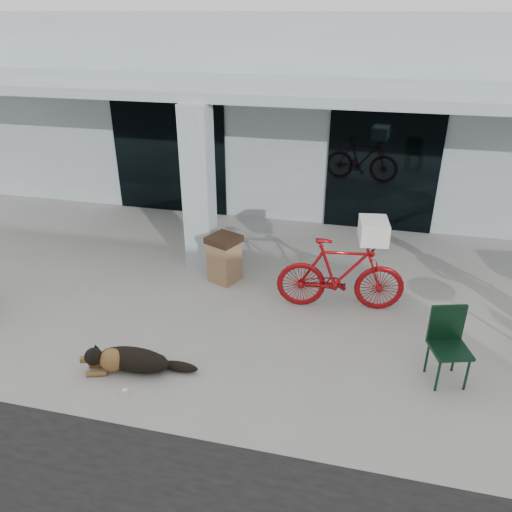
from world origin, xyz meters
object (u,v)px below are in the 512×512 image
(trash_receptacle, at_px, (224,259))
(dog, at_px, (134,359))
(cafe_chair_far_a, at_px, (450,349))
(bicycle, at_px, (341,274))

(trash_receptacle, bearing_deg, dog, -99.65)
(dog, height_order, cafe_chair_far_a, cafe_chair_far_a)
(trash_receptacle, bearing_deg, bicycle, -12.15)
(dog, distance_m, cafe_chair_far_a, 4.28)
(cafe_chair_far_a, bearing_deg, dog, 173.67)
(dog, height_order, trash_receptacle, trash_receptacle)
(bicycle, height_order, trash_receptacle, bicycle)
(bicycle, relative_size, trash_receptacle, 2.37)
(bicycle, xyz_separation_m, cafe_chair_far_a, (1.57, -1.55, -0.10))
(dog, bearing_deg, trash_receptacle, 61.50)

